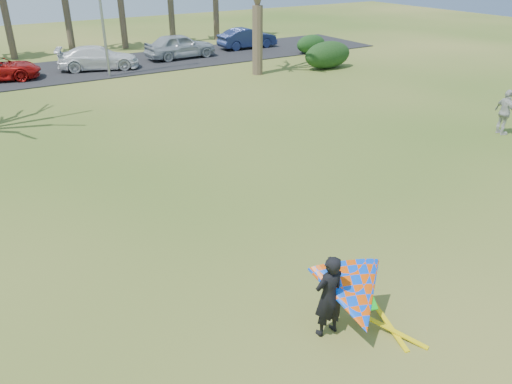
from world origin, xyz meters
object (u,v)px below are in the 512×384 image
kite_flyer (352,297)px  pedestrian_b (505,112)px  car_3 (98,58)px  car_5 (247,38)px  car_4 (180,46)px

kite_flyer → pedestrian_b: bearing=23.4°
car_3 → kite_flyer: (-2.65, -26.74, 0.08)m
pedestrian_b → kite_flyer: size_ratio=0.78×
car_5 → kite_flyer: size_ratio=1.89×
car_5 → pedestrian_b: size_ratio=2.43×
car_4 → pedestrian_b: (4.82, -21.63, 0.04)m
car_3 → kite_flyer: kite_flyer is taller
car_3 → kite_flyer: size_ratio=2.06×
car_5 → kite_flyer: (-14.53, -28.31, 0.05)m
car_5 → car_4: bearing=100.0°
pedestrian_b → kite_flyer: (-13.37, -5.77, -0.08)m
kite_flyer → car_5: bearing=62.8°
car_4 → car_5: (5.99, 0.91, -0.09)m
car_3 → car_5: car_5 is taller
car_4 → car_3: bearing=94.6°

